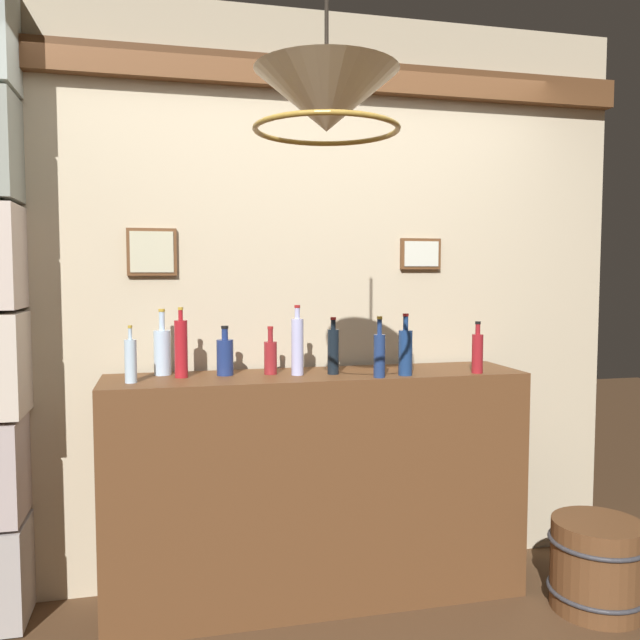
# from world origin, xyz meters

# --- Properties ---
(panelled_rear_partition) EXTENTS (3.31, 0.15, 2.77)m
(panelled_rear_partition) POSITION_xyz_m (-0.00, 1.10, 1.45)
(panelled_rear_partition) COLOR #BCAD8E
(panelled_rear_partition) RESTS_ON ground
(bar_shelf_unit) EXTENTS (1.91, 0.43, 1.06)m
(bar_shelf_unit) POSITION_xyz_m (0.00, 0.80, 0.53)
(bar_shelf_unit) COLOR brown
(bar_shelf_unit) RESTS_ON ground
(liquor_bottle_whiskey) EXTENTS (0.05, 0.05, 0.24)m
(liquor_bottle_whiskey) POSITION_xyz_m (-0.82, 0.75, 1.15)
(liquor_bottle_whiskey) COLOR silver
(liquor_bottle_whiskey) RESTS_ON bar_shelf_unit
(liquor_bottle_mezcal) EXTENTS (0.06, 0.06, 0.28)m
(liquor_bottle_mezcal) POSITION_xyz_m (0.37, 0.67, 1.17)
(liquor_bottle_mezcal) COLOR navy
(liquor_bottle_mezcal) RESTS_ON bar_shelf_unit
(liquor_bottle_port) EXTENTS (0.06, 0.06, 0.31)m
(liquor_bottle_port) POSITION_xyz_m (-0.61, 0.84, 1.19)
(liquor_bottle_port) COLOR #A31B22
(liquor_bottle_port) RESTS_ON bar_shelf_unit
(liquor_bottle_scotch) EXTENTS (0.05, 0.05, 0.24)m
(liquor_bottle_scotch) POSITION_xyz_m (0.72, 0.66, 1.16)
(liquor_bottle_scotch) COLOR maroon
(liquor_bottle_scotch) RESTS_ON bar_shelf_unit
(liquor_bottle_rum) EXTENTS (0.08, 0.08, 0.30)m
(liquor_bottle_rum) POSITION_xyz_m (-0.69, 0.94, 1.17)
(liquor_bottle_rum) COLOR #AECAE4
(liquor_bottle_rum) RESTS_ON bar_shelf_unit
(liquor_bottle_tequila) EXTENTS (0.05, 0.05, 0.26)m
(liquor_bottle_tequila) POSITION_xyz_m (0.07, 0.78, 1.17)
(liquor_bottle_tequila) COLOR black
(liquor_bottle_tequila) RESTS_ON bar_shelf_unit
(liquor_bottle_vodka) EXTENTS (0.06, 0.06, 0.32)m
(liquor_bottle_vodka) POSITION_xyz_m (-0.10, 0.79, 1.19)
(liquor_bottle_vodka) COLOR #AFB3E2
(liquor_bottle_vodka) RESTS_ON bar_shelf_unit
(liquor_bottle_brandy) EXTENTS (0.06, 0.06, 0.22)m
(liquor_bottle_brandy) POSITION_xyz_m (-0.21, 0.84, 1.14)
(liquor_bottle_brandy) COLOR maroon
(liquor_bottle_brandy) RESTS_ON bar_shelf_unit
(liquor_bottle_vermouth) EXTENTS (0.05, 0.05, 0.27)m
(liquor_bottle_vermouth) POSITION_xyz_m (0.24, 0.64, 1.16)
(liquor_bottle_vermouth) COLOR navy
(liquor_bottle_vermouth) RESTS_ON bar_shelf_unit
(liquor_bottle_rye) EXTENTS (0.08, 0.08, 0.22)m
(liquor_bottle_rye) POSITION_xyz_m (-0.41, 0.86, 1.15)
(liquor_bottle_rye) COLOR navy
(liquor_bottle_rye) RESTS_ON bar_shelf_unit
(glass_tumbler_rocks) EXTENTS (0.07, 0.07, 0.10)m
(glass_tumbler_rocks) POSITION_xyz_m (0.45, 0.85, 1.11)
(glass_tumbler_rocks) COLOR silver
(glass_tumbler_rocks) RESTS_ON bar_shelf_unit
(pendant_lamp) EXTENTS (0.43, 0.43, 0.54)m
(pendant_lamp) POSITION_xyz_m (-0.21, -0.19, 2.01)
(pendant_lamp) COLOR #EFE5C6
(wooden_barrel) EXTENTS (0.43, 0.43, 0.40)m
(wooden_barrel) POSITION_xyz_m (1.20, 0.41, 0.20)
(wooden_barrel) COLOR brown
(wooden_barrel) RESTS_ON ground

